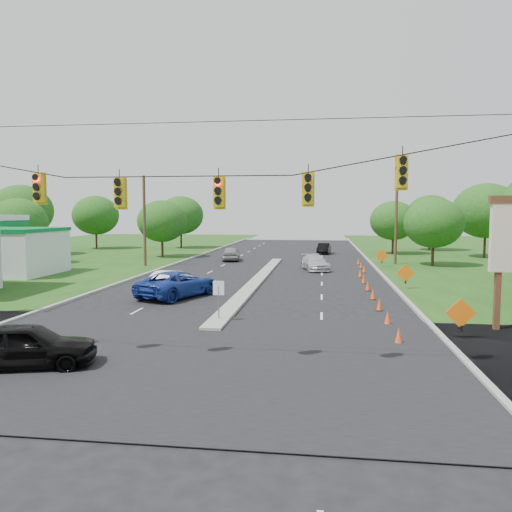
# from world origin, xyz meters

# --- Properties ---
(ground) EXTENTS (160.00, 160.00, 0.00)m
(ground) POSITION_xyz_m (0.00, 0.00, 0.00)
(ground) COLOR black
(ground) RESTS_ON ground
(cross_street) EXTENTS (160.00, 14.00, 0.02)m
(cross_street) POSITION_xyz_m (0.00, 0.00, 0.00)
(cross_street) COLOR black
(cross_street) RESTS_ON ground
(curb_left) EXTENTS (0.25, 110.00, 0.16)m
(curb_left) POSITION_xyz_m (-10.10, 30.00, 0.00)
(curb_left) COLOR gray
(curb_left) RESTS_ON ground
(curb_right) EXTENTS (0.25, 110.00, 0.16)m
(curb_right) POSITION_xyz_m (10.10, 30.00, 0.00)
(curb_right) COLOR gray
(curb_right) RESTS_ON ground
(median) EXTENTS (1.00, 34.00, 0.18)m
(median) POSITION_xyz_m (0.00, 21.00, 0.00)
(median) COLOR gray
(median) RESTS_ON ground
(median_sign) EXTENTS (0.55, 0.06, 2.05)m
(median_sign) POSITION_xyz_m (0.00, 6.00, 1.46)
(median_sign) COLOR gray
(median_sign) RESTS_ON ground
(signal_span) EXTENTS (25.60, 0.32, 9.00)m
(signal_span) POSITION_xyz_m (-0.05, -1.00, 4.97)
(signal_span) COLOR #422D1C
(signal_span) RESTS_ON ground
(utility_pole_far_left) EXTENTS (0.28, 0.28, 9.00)m
(utility_pole_far_left) POSITION_xyz_m (-12.50, 30.00, 4.50)
(utility_pole_far_left) COLOR #422D1C
(utility_pole_far_left) RESTS_ON ground
(utility_pole_far_right) EXTENTS (0.28, 0.28, 9.00)m
(utility_pole_far_right) POSITION_xyz_m (12.50, 35.00, 4.50)
(utility_pole_far_right) COLOR #422D1C
(utility_pole_far_right) RESTS_ON ground
(cone_0) EXTENTS (0.32, 0.32, 0.70)m
(cone_0) POSITION_xyz_m (8.13, 3.00, 0.35)
(cone_0) COLOR #FF5019
(cone_0) RESTS_ON ground
(cone_1) EXTENTS (0.32, 0.32, 0.70)m
(cone_1) POSITION_xyz_m (8.13, 6.50, 0.35)
(cone_1) COLOR #FF5019
(cone_1) RESTS_ON ground
(cone_2) EXTENTS (0.32, 0.32, 0.70)m
(cone_2) POSITION_xyz_m (8.13, 10.00, 0.35)
(cone_2) COLOR #FF5019
(cone_2) RESTS_ON ground
(cone_3) EXTENTS (0.32, 0.32, 0.70)m
(cone_3) POSITION_xyz_m (8.13, 13.50, 0.35)
(cone_3) COLOR #FF5019
(cone_3) RESTS_ON ground
(cone_4) EXTENTS (0.32, 0.32, 0.70)m
(cone_4) POSITION_xyz_m (8.13, 17.00, 0.35)
(cone_4) COLOR #FF5019
(cone_4) RESTS_ON ground
(cone_5) EXTENTS (0.32, 0.32, 0.70)m
(cone_5) POSITION_xyz_m (8.13, 20.50, 0.35)
(cone_5) COLOR #FF5019
(cone_5) RESTS_ON ground
(cone_6) EXTENTS (0.32, 0.32, 0.70)m
(cone_6) POSITION_xyz_m (8.13, 24.00, 0.35)
(cone_6) COLOR #FF5019
(cone_6) RESTS_ON ground
(cone_7) EXTENTS (0.32, 0.32, 0.70)m
(cone_7) POSITION_xyz_m (8.73, 27.50, 0.35)
(cone_7) COLOR #FF5019
(cone_7) RESTS_ON ground
(cone_8) EXTENTS (0.32, 0.32, 0.70)m
(cone_8) POSITION_xyz_m (8.73, 31.00, 0.35)
(cone_8) COLOR #FF5019
(cone_8) RESTS_ON ground
(cone_9) EXTENTS (0.32, 0.32, 0.70)m
(cone_9) POSITION_xyz_m (8.73, 34.50, 0.35)
(cone_9) COLOR #FF5019
(cone_9) RESTS_ON ground
(work_sign_0) EXTENTS (1.27, 0.58, 1.37)m
(work_sign_0) POSITION_xyz_m (10.80, 4.00, 1.09)
(work_sign_0) COLOR black
(work_sign_0) RESTS_ON ground
(work_sign_1) EXTENTS (1.27, 0.58, 1.37)m
(work_sign_1) POSITION_xyz_m (10.80, 18.00, 1.09)
(work_sign_1) COLOR black
(work_sign_1) RESTS_ON ground
(work_sign_2) EXTENTS (1.27, 0.58, 1.37)m
(work_sign_2) POSITION_xyz_m (10.80, 32.00, 1.09)
(work_sign_2) COLOR black
(work_sign_2) RESTS_ON ground
(tree_2) EXTENTS (5.88, 5.88, 6.86)m
(tree_2) POSITION_xyz_m (-26.00, 30.00, 4.34)
(tree_2) COLOR black
(tree_2) RESTS_ON ground
(tree_3) EXTENTS (7.56, 7.56, 8.82)m
(tree_3) POSITION_xyz_m (-32.00, 40.00, 5.58)
(tree_3) COLOR black
(tree_3) RESTS_ON ground
(tree_4) EXTENTS (6.72, 6.72, 7.84)m
(tree_4) POSITION_xyz_m (-28.00, 52.00, 4.96)
(tree_4) COLOR black
(tree_4) RESTS_ON ground
(tree_5) EXTENTS (5.88, 5.88, 6.86)m
(tree_5) POSITION_xyz_m (-14.00, 40.00, 4.34)
(tree_5) COLOR black
(tree_5) RESTS_ON ground
(tree_6) EXTENTS (6.72, 6.72, 7.84)m
(tree_6) POSITION_xyz_m (-16.00, 55.00, 4.96)
(tree_6) COLOR black
(tree_6) RESTS_ON ground
(tree_9) EXTENTS (5.88, 5.88, 6.86)m
(tree_9) POSITION_xyz_m (16.00, 34.00, 4.34)
(tree_9) COLOR black
(tree_9) RESTS_ON ground
(tree_10) EXTENTS (7.56, 7.56, 8.82)m
(tree_10) POSITION_xyz_m (24.00, 44.00, 5.58)
(tree_10) COLOR black
(tree_10) RESTS_ON ground
(tree_11) EXTENTS (6.72, 6.72, 7.84)m
(tree_11) POSITION_xyz_m (20.00, 55.00, 4.96)
(tree_11) COLOR black
(tree_11) RESTS_ON ground
(tree_12) EXTENTS (5.88, 5.88, 6.86)m
(tree_12) POSITION_xyz_m (14.00, 48.00, 4.34)
(tree_12) COLOR black
(tree_12) RESTS_ON ground
(black_sedan) EXTENTS (4.98, 3.01, 1.58)m
(black_sedan) POSITION_xyz_m (-5.10, -1.94, 0.79)
(black_sedan) COLOR black
(black_sedan) RESTS_ON ground
(white_sedan) EXTENTS (2.40, 4.66, 1.46)m
(white_sedan) POSITION_xyz_m (-5.16, 14.98, 0.73)
(white_sedan) COLOR white
(white_sedan) RESTS_ON ground
(blue_pickup) EXTENTS (4.90, 6.60, 1.67)m
(blue_pickup) POSITION_xyz_m (-4.09, 12.92, 0.83)
(blue_pickup) COLOR navy
(blue_pickup) RESTS_ON ground
(silver_car_far) EXTENTS (3.05, 5.24, 1.43)m
(silver_car_far) POSITION_xyz_m (4.35, 28.91, 0.71)
(silver_car_far) COLOR #B8B8BB
(silver_car_far) RESTS_ON ground
(silver_car_oncoming) EXTENTS (2.50, 4.83, 1.57)m
(silver_car_oncoming) POSITION_xyz_m (-5.09, 37.06, 0.79)
(silver_car_oncoming) COLOR gray
(silver_car_oncoming) RESTS_ON ground
(dark_car_receding) EXTENTS (1.92, 4.37, 1.40)m
(dark_car_receding) POSITION_xyz_m (5.25, 47.63, 0.70)
(dark_car_receding) COLOR black
(dark_car_receding) RESTS_ON ground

